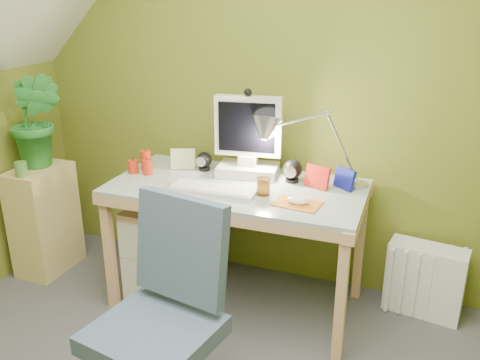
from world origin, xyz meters
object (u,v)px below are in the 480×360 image
(task_chair, at_px, (154,332))
(radiator, at_px, (425,280))
(monitor, at_px, (248,135))
(side_ledge, at_px, (45,220))
(desk, at_px, (237,245))
(desk_lamp, at_px, (328,130))
(potted_plant, at_px, (36,120))

(task_chair, distance_m, radiator, 1.64)
(monitor, bearing_deg, side_ledge, -177.47)
(task_chair, bearing_deg, desk, 101.59)
(desk_lamp, height_order, radiator, desk_lamp)
(monitor, xyz_separation_m, side_ledge, (-1.31, -0.26, -0.63))
(desk, height_order, desk_lamp, desk_lamp)
(side_ledge, bearing_deg, desk_lamp, 8.34)
(desk, height_order, monitor, monitor)
(desk_lamp, bearing_deg, monitor, -175.25)
(monitor, relative_size, desk_lamp, 0.78)
(monitor, distance_m, desk_lamp, 0.46)
(potted_plant, relative_size, task_chair, 0.63)
(potted_plant, bearing_deg, desk, 1.24)
(monitor, height_order, radiator, monitor)
(potted_plant, height_order, task_chair, potted_plant)
(monitor, bearing_deg, desk_lamp, -8.61)
(monitor, relative_size, radiator, 1.15)
(task_chair, height_order, radiator, task_chair)
(desk_lamp, bearing_deg, side_ledge, -166.91)
(monitor, xyz_separation_m, potted_plant, (-1.31, -0.21, 0.02))
(desk, relative_size, desk_lamp, 2.26)
(side_ledge, height_order, radiator, side_ledge)
(desk, relative_size, monitor, 2.90)
(task_chair, xyz_separation_m, radiator, (1.01, 1.26, -0.26))
(monitor, relative_size, task_chair, 0.51)
(side_ledge, relative_size, task_chair, 0.75)
(desk_lamp, bearing_deg, potted_plant, -168.51)
(desk, height_order, side_ledge, desk)
(potted_plant, distance_m, task_chair, 1.72)
(potted_plant, distance_m, radiator, 2.50)
(potted_plant, bearing_deg, radiator, 7.48)
(desk, bearing_deg, monitor, 89.07)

